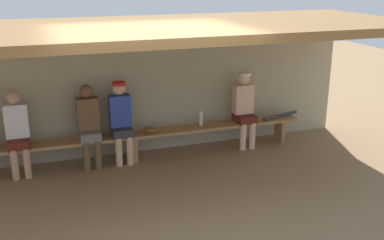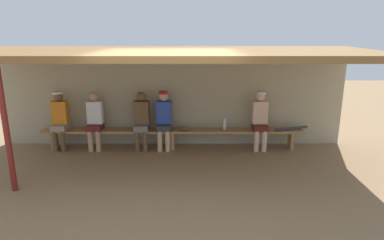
{
  "view_description": "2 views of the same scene",
  "coord_description": "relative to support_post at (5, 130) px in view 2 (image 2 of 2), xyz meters",
  "views": [
    {
      "loc": [
        -1.41,
        -5.5,
        3.02
      ],
      "look_at": [
        0.89,
        1.14,
        0.73
      ],
      "focal_mm": 42.92,
      "sensor_mm": 36.0,
      "label": 1
    },
    {
      "loc": [
        0.45,
        -5.94,
        2.75
      ],
      "look_at": [
        0.48,
        1.3,
        0.76
      ],
      "focal_mm": 31.83,
      "sensor_mm": 36.0,
      "label": 2
    }
  ],
  "objects": [
    {
      "name": "ground_plane",
      "position": [
        2.64,
        0.55,
        -1.1
      ],
      "size": [
        24.0,
        24.0,
        0.0
      ],
      "primitive_type": "plane",
      "color": "#8C6D4C"
    },
    {
      "name": "back_wall",
      "position": [
        2.64,
        2.55,
        0.0
      ],
      "size": [
        8.0,
        0.2,
        2.2
      ],
      "primitive_type": "cube",
      "color": "tan",
      "rests_on": "ground"
    },
    {
      "name": "dugout_roof",
      "position": [
        2.64,
        1.25,
        1.16
      ],
      "size": [
        8.0,
        2.8,
        0.12
      ],
      "primitive_type": "cube",
      "color": "brown",
      "rests_on": "back_wall"
    },
    {
      "name": "support_post",
      "position": [
        0.0,
        0.0,
        0.0
      ],
      "size": [
        0.1,
        0.1,
        2.2
      ],
      "primitive_type": "cylinder",
      "color": "maroon",
      "rests_on": "ground"
    },
    {
      "name": "bench",
      "position": [
        2.64,
        2.1,
        -0.71
      ],
      "size": [
        6.0,
        0.36,
        0.46
      ],
      "color": "#9E7547",
      "rests_on": "ground"
    },
    {
      "name": "player_middle",
      "position": [
        1.93,
        2.1,
        -0.37
      ],
      "size": [
        0.34,
        0.42,
        1.34
      ],
      "color": "slate",
      "rests_on": "ground"
    },
    {
      "name": "player_in_red",
      "position": [
        4.64,
        2.1,
        -0.35
      ],
      "size": [
        0.34,
        0.42,
        1.34
      ],
      "color": "#591E19",
      "rests_on": "ground"
    },
    {
      "name": "player_leftmost",
      "position": [
        2.44,
        2.1,
        -0.35
      ],
      "size": [
        0.34,
        0.42,
        1.34
      ],
      "color": "#333338",
      "rests_on": "ground"
    },
    {
      "name": "player_near_post",
      "position": [
        0.86,
        2.1,
        -0.37
      ],
      "size": [
        0.34,
        0.42,
        1.34
      ],
      "color": "#591E19",
      "rests_on": "ground"
    },
    {
      "name": "player_in_white",
      "position": [
        0.06,
        2.1,
        -0.35
      ],
      "size": [
        0.34,
        0.42,
        1.34
      ],
      "color": "gray",
      "rests_on": "ground"
    },
    {
      "name": "water_bottle_green",
      "position": [
        3.84,
        2.14,
        -0.52
      ],
      "size": [
        0.07,
        0.07,
        0.25
      ],
      "color": "silver",
      "rests_on": "bench"
    },
    {
      "name": "baseball_glove_worn",
      "position": [
        2.92,
        2.08,
        -0.6
      ],
      "size": [
        0.29,
        0.29,
        0.09
      ],
      "primitive_type": "ellipsoid",
      "rotation": [
        0.0,
        0.0,
        2.42
      ],
      "color": "brown",
      "rests_on": "bench"
    },
    {
      "name": "baseball_bat",
      "position": [
        5.38,
        2.1,
        -0.61
      ],
      "size": [
        0.79,
        0.28,
        0.07
      ],
      "primitive_type": "cylinder",
      "rotation": [
        0.0,
        1.57,
        0.27
      ],
      "color": "#333338",
      "rests_on": "bench"
    }
  ]
}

